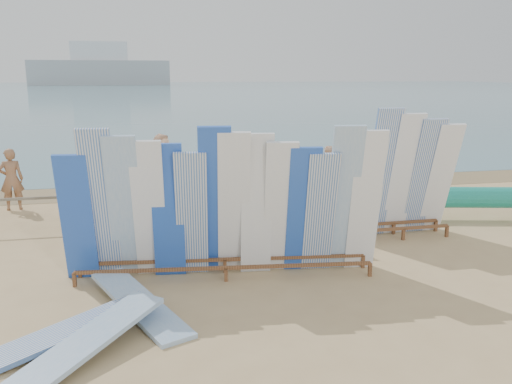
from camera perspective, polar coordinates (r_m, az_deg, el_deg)
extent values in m
plane|color=tan|center=(10.71, -10.89, -7.71)|extent=(160.00, 160.00, 0.00)
cube|color=slate|center=(138.12, -12.27, 10.53)|extent=(320.00, 240.00, 0.02)
cube|color=olive|center=(17.65, -11.49, 0.21)|extent=(40.00, 2.60, 0.01)
cube|color=#999EA3|center=(190.45, -16.05, 11.96)|extent=(45.00, 8.00, 8.00)
cube|color=silver|center=(190.59, -16.18, 14.06)|extent=(18.00, 6.00, 6.00)
cube|color=#746A57|center=(13.38, -11.36, -0.13)|extent=(12.00, 0.06, 0.06)
cube|color=#746A57|center=(13.59, -19.75, -1.95)|extent=(0.08, 0.08, 0.90)
cube|color=#746A57|center=(13.46, -11.29, -1.58)|extent=(0.08, 0.08, 0.90)
cube|color=#746A57|center=(13.62, -2.86, -1.19)|extent=(0.08, 0.08, 0.90)
cube|color=#746A57|center=(14.07, 5.21, -0.79)|extent=(0.08, 0.08, 0.90)
cube|color=#746A57|center=(14.78, 12.64, -0.40)|extent=(0.08, 0.08, 0.90)
cube|color=brown|center=(9.73, -3.19, -7.97)|extent=(5.24, 0.67, 0.06)
cube|color=brown|center=(10.15, -3.30, -7.11)|extent=(5.24, 0.67, 0.06)
cube|color=blue|center=(9.92, -18.33, -2.68)|extent=(0.62, 0.64, 2.33)
cube|color=silver|center=(9.78, -16.05, -1.41)|extent=(0.64, 0.85, 2.77)
cube|color=#81A8CF|center=(9.73, -13.63, -1.71)|extent=(0.65, 0.88, 2.65)
cube|color=white|center=(9.69, -11.19, -1.93)|extent=(0.64, 0.82, 2.56)
cube|color=blue|center=(9.67, -9.25, -2.08)|extent=(0.62, 0.61, 2.50)
cube|color=silver|center=(9.67, -6.78, -2.44)|extent=(0.64, 0.77, 2.36)
cube|color=blue|center=(9.61, -4.34, -1.13)|extent=(0.66, 0.97, 2.79)
cube|color=white|center=(9.64, -2.38, -1.37)|extent=(0.65, 0.93, 2.70)
cube|color=white|center=(9.67, 0.07, -1.44)|extent=(0.62, 0.64, 2.65)
cube|color=white|center=(9.74, 2.50, -1.79)|extent=(0.64, 0.80, 2.51)
cube|color=blue|center=(9.81, 4.89, -2.01)|extent=(0.63, 0.76, 2.41)
cube|color=silver|center=(9.89, 6.77, -2.26)|extent=(0.63, 0.76, 2.31)
cube|color=#81A8CF|center=(9.93, 9.14, -0.86)|extent=(0.64, 0.81, 2.78)
cube|color=white|center=(10.05, 11.42, -1.05)|extent=(0.63, 0.73, 2.69)
cube|color=brown|center=(12.50, 15.28, -3.71)|extent=(2.15, 0.07, 0.06)
cube|color=brown|center=(12.91, 14.32, -3.16)|extent=(2.15, 0.07, 0.06)
cube|color=white|center=(12.06, 10.78, 0.65)|extent=(0.59, 0.64, 2.47)
cube|color=silver|center=(12.22, 13.03, 1.85)|extent=(0.59, 0.81, 2.95)
cube|color=white|center=(12.46, 15.13, 1.65)|extent=(0.59, 0.83, 2.83)
cube|color=silver|center=(12.71, 17.16, 1.46)|extent=(0.59, 0.84, 2.71)
cube|color=white|center=(12.93, 18.76, 1.26)|extent=(0.59, 0.86, 2.59)
cube|color=brown|center=(14.36, 16.23, -2.14)|extent=(0.57, 0.63, 0.33)
cylinder|color=#1A927E|center=(14.78, 22.43, -0.54)|extent=(4.00, 1.44, 0.54)
cone|color=#1A927E|center=(14.08, 13.13, -0.52)|extent=(1.17, 0.74, 0.50)
cube|color=brown|center=(11.46, 6.93, -2.29)|extent=(1.01, 0.77, 0.06)
cube|color=white|center=(11.39, 6.97, -0.94)|extent=(0.50, 0.09, 0.44)
cube|color=silver|center=(8.20, -19.45, -14.69)|extent=(2.59, 1.88, 0.30)
cube|color=#81A8CF|center=(7.68, -17.79, -16.48)|extent=(2.19, 2.39, 0.41)
cube|color=#81A8CF|center=(8.89, -12.18, -12.06)|extent=(1.60, 2.69, 0.24)
cube|color=#B52513|center=(14.58, -14.10, -1.33)|extent=(0.56, 0.53, 0.04)
cube|color=#B52513|center=(14.73, -14.29, -0.22)|extent=(0.50, 0.24, 0.48)
cube|color=#B52513|center=(14.05, -9.94, -1.39)|extent=(0.70, 0.66, 0.05)
cube|color=#B52513|center=(14.23, -10.27, 0.00)|extent=(0.61, 0.31, 0.59)
cube|color=#B52513|center=(14.28, -0.13, -0.13)|extent=(0.60, 0.83, 0.55)
cube|color=#B52513|center=(14.51, -0.12, 1.48)|extent=(0.48, 0.26, 0.35)
imported|color=tan|center=(15.71, -8.61, 1.88)|extent=(0.58, 0.87, 1.64)
imported|color=tan|center=(17.51, 12.30, 3.21)|extent=(1.15, 1.27, 1.88)
imported|color=tan|center=(16.50, 12.58, 2.38)|extent=(1.17, 1.04, 1.73)
imported|color=beige|center=(16.96, -9.81, 2.97)|extent=(1.31, 1.78, 1.85)
imported|color=#8C6042|center=(16.05, -24.36, 1.23)|extent=(0.67, 0.44, 1.69)
imported|color=#8C6042|center=(14.56, -10.04, 1.36)|extent=(1.05, 1.10, 1.81)
imported|color=beige|center=(15.11, 7.88, 1.61)|extent=(0.83, 0.41, 1.70)
imported|color=#8C6042|center=(16.96, 4.18, 2.62)|extent=(0.43, 0.63, 1.57)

